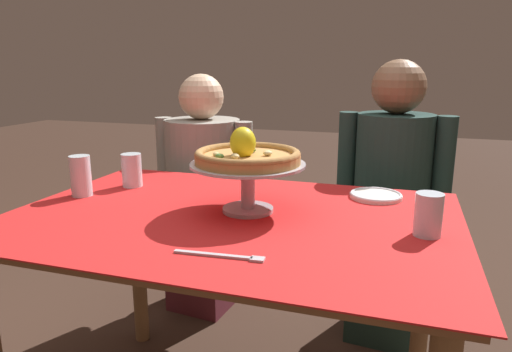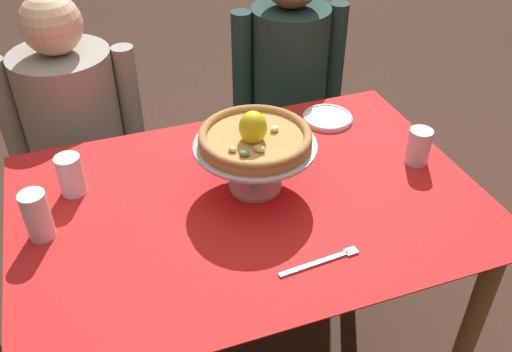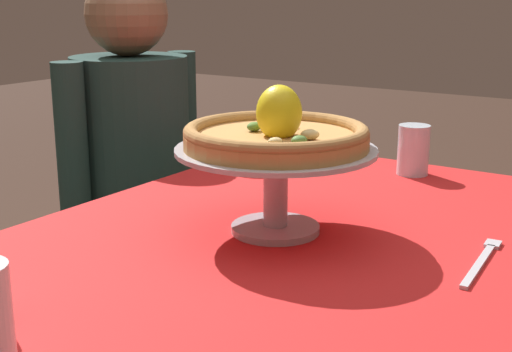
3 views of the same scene
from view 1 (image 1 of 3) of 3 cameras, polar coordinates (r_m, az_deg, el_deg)
dining_table at (r=1.40m, az=-3.03°, el=-8.97°), size 1.30×0.90×0.75m
pizza_stand at (r=1.37m, az=-1.02°, el=-0.10°), size 0.34×0.34×0.15m
pizza at (r=1.35m, az=-1.10°, el=2.61°), size 0.31×0.31×0.11m
water_glass_side_right at (r=1.27m, az=20.50°, el=-4.76°), size 0.07×0.07×0.11m
water_glass_side_left at (r=1.66m, az=-20.81°, el=-0.29°), size 0.07×0.07×0.14m
water_glass_back_left at (r=1.73m, az=-15.08°, el=0.53°), size 0.07×0.07×0.12m
side_plate at (r=1.58m, az=14.60°, el=-2.32°), size 0.17×0.17×0.02m
dinner_fork at (r=1.08m, az=-3.99°, el=-9.83°), size 0.22×0.03×0.01m
diner_left at (r=2.25m, az=-6.44°, el=-2.63°), size 0.51×0.39×1.14m
diner_right at (r=2.06m, az=16.21°, el=-4.17°), size 0.47×0.35×1.21m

